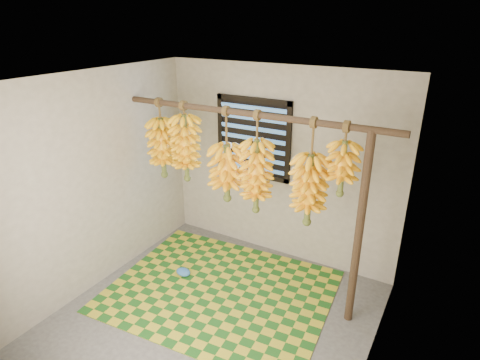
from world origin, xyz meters
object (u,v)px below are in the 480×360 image
Objects in this scene: banana_bunch_b at (186,148)px; plastic_bag at (183,272)px; support_post at (359,234)px; banana_bunch_a at (162,148)px; banana_bunch_e at (309,190)px; banana_bunch_d at (256,177)px; banana_bunch_c at (227,173)px; banana_bunch_f at (342,169)px; woven_mat at (220,291)px.

plastic_bag is at bearing -75.98° from banana_bunch_b.
support_post is 2.14× the size of banana_bunch_a.
plastic_bag is 0.18× the size of banana_bunch_e.
banana_bunch_d is 1.01× the size of banana_bunch_e.
banana_bunch_e is at bearing -0.00° from banana_bunch_c.
banana_bunch_a is at bearing 180.00° from banana_bunch_f.
plastic_bag is 1.50m from banana_bunch_a.
banana_bunch_b is at bearing 180.00° from banana_bunch_e.
banana_bunch_a and banana_bunch_d have the same top height.
banana_bunch_f is (2.11, 0.00, 0.14)m from banana_bunch_a.
support_post reaches higher than plastic_bag.
plastic_bag is 0.27× the size of banana_bunch_f.
banana_bunch_d is at bearing 180.00° from banana_bunch_f.
banana_bunch_a is 1.81m from banana_bunch_e.
woven_mat is 1.36m from banana_bunch_c.
banana_bunch_e is (1.81, -0.00, -0.14)m from banana_bunch_a.
banana_bunch_e is at bearing -0.00° from banana_bunch_d.
woven_mat is 1.66m from banana_bunch_b.
banana_bunch_e is (0.57, -0.00, -0.03)m from banana_bunch_d.
support_post is 2.83× the size of banana_bunch_f.
woven_mat is at bearing -16.94° from banana_bunch_a.
banana_bunch_d is (-1.09, 0.00, 0.36)m from support_post.
banana_bunch_f is at bearing 0.00° from banana_bunch_a.
banana_bunch_d and banana_bunch_f have the same top height.
banana_bunch_f is (-0.22, 0.00, 0.61)m from support_post.
banana_bunch_c is at bearing 180.00° from support_post.
banana_bunch_c is (0.54, -0.00, -0.19)m from banana_bunch_b.
woven_mat is 2.20× the size of banana_bunch_d.
banana_bunch_f is at bearing 13.86° from woven_mat.
woven_mat is at bearing -25.44° from banana_bunch_b.
banana_bunch_b reaches higher than woven_mat.
plastic_bag is (-1.92, -0.26, -0.95)m from support_post.
banana_bunch_f is (0.87, -0.00, 0.25)m from banana_bunch_d.
banana_bunch_d and banana_bunch_e have the same top height.
plastic_bag is 1.92m from banana_bunch_e.
banana_bunch_a is 0.86× the size of banana_bunch_d.
banana_bunch_d is at bearing 180.00° from banana_bunch_e.
banana_bunch_d is at bearing 0.00° from banana_bunch_c.
banana_bunch_a is 0.89m from banana_bunch_c.
support_post is 1.93× the size of banana_bunch_c.
banana_bunch_f is (0.30, 0.00, 0.28)m from banana_bunch_e.
plastic_bag is (-0.54, 0.03, 0.04)m from woven_mat.
banana_bunch_a is (-0.94, 0.29, 1.47)m from woven_mat.
banana_bunch_e is (1.40, 0.26, 1.28)m from plastic_bag.
banana_bunch_f reaches higher than woven_mat.
support_post is at bearing 0.00° from banana_bunch_f.
banana_bunch_b is 0.91m from banana_bunch_d.
plastic_bag is 0.21× the size of banana_bunch_a.
banana_bunch_a is at bearing -180.00° from banana_bunch_d.
banana_bunch_f is at bearing 0.00° from banana_bunch_e.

